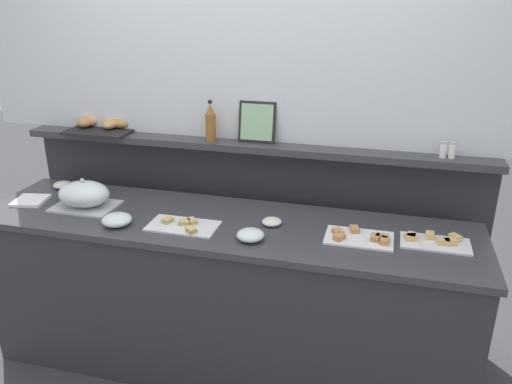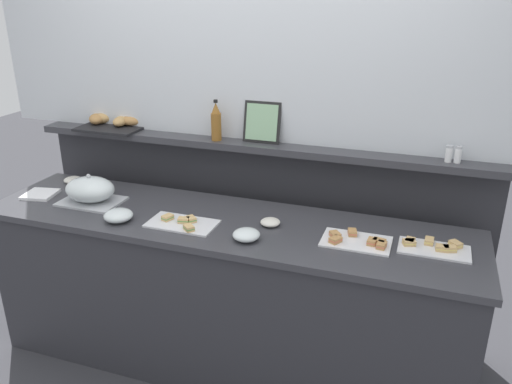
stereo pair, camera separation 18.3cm
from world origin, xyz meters
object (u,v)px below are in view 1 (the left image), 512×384
(vinegar_bottle_amber, at_px, (211,123))
(salt_shaker, at_px, (443,150))
(pepper_shaker, at_px, (452,150))
(sandwich_platter_side, at_px, (434,241))
(condiment_bowl_teal, at_px, (62,185))
(condiment_bowl_cream, at_px, (272,222))
(glass_bowl_large, at_px, (117,220))
(glass_bowl_medium, at_px, (250,235))
(framed_picture, at_px, (257,122))
(bread_basket, at_px, (103,125))
(serving_cloche, at_px, (84,195))
(sandwich_platter_rear, at_px, (360,237))
(sandwich_platter_front, at_px, (183,225))
(napkin_stack, at_px, (31,200))

(vinegar_bottle_amber, relative_size, salt_shaker, 2.71)
(salt_shaker, bearing_deg, vinegar_bottle_amber, -179.37)
(salt_shaker, bearing_deg, pepper_shaker, 0.00)
(sandwich_platter_side, relative_size, condiment_bowl_teal, 2.96)
(condiment_bowl_teal, bearing_deg, condiment_bowl_cream, -7.78)
(glass_bowl_large, height_order, glass_bowl_medium, glass_bowl_large)
(vinegar_bottle_amber, distance_m, framed_picture, 0.27)
(condiment_bowl_cream, xyz_separation_m, bread_basket, (-1.19, 0.44, 0.32))
(serving_cloche, xyz_separation_m, vinegar_bottle_amber, (0.59, 0.43, 0.34))
(sandwich_platter_rear, bearing_deg, serving_cloche, 179.81)
(sandwich_platter_front, xyz_separation_m, glass_bowl_large, (-0.34, -0.06, 0.02))
(pepper_shaker, bearing_deg, salt_shaker, 180.00)
(pepper_shaker, bearing_deg, sandwich_platter_side, -99.54)
(sandwich_platter_side, distance_m, napkin_stack, 2.19)
(sandwich_platter_rear, distance_m, serving_cloche, 1.50)
(vinegar_bottle_amber, bearing_deg, serving_cloche, -143.90)
(sandwich_platter_front, distance_m, framed_picture, 0.75)
(serving_cloche, bearing_deg, framed_picture, 29.58)
(sandwich_platter_side, bearing_deg, pepper_shaker, 80.46)
(sandwich_platter_rear, distance_m, framed_picture, 0.91)
(sandwich_platter_side, distance_m, condiment_bowl_teal, 2.15)
(sandwich_platter_front, height_order, vinegar_bottle_amber, vinegar_bottle_amber)
(glass_bowl_medium, bearing_deg, framed_picture, 102.03)
(glass_bowl_large, bearing_deg, sandwich_platter_front, 10.90)
(condiment_bowl_teal, relative_size, napkin_stack, 0.64)
(glass_bowl_large, height_order, condiment_bowl_cream, glass_bowl_large)
(sandwich_platter_side, height_order, serving_cloche, serving_cloche)
(glass_bowl_medium, height_order, vinegar_bottle_amber, vinegar_bottle_amber)
(pepper_shaker, xyz_separation_m, framed_picture, (-1.06, 0.04, 0.07))
(glass_bowl_medium, bearing_deg, vinegar_bottle_amber, 124.31)
(condiment_bowl_cream, bearing_deg, sandwich_platter_rear, -6.28)
(sandwich_platter_side, height_order, salt_shaker, salt_shaker)
(sandwich_platter_rear, height_order, salt_shaker, salt_shaker)
(vinegar_bottle_amber, bearing_deg, sandwich_platter_side, -17.40)
(sandwich_platter_rear, relative_size, glass_bowl_large, 2.14)
(serving_cloche, distance_m, condiment_bowl_cream, 1.05)
(sandwich_platter_side, relative_size, condiment_bowl_cream, 3.17)
(napkin_stack, relative_size, vinegar_bottle_amber, 0.72)
(condiment_bowl_cream, xyz_separation_m, pepper_shaker, (0.86, 0.40, 0.33))
(sandwich_platter_side, xyz_separation_m, glass_bowl_large, (-1.56, -0.20, 0.02))
(serving_cloche, relative_size, vinegar_bottle_amber, 1.44)
(sandwich_platter_rear, distance_m, bread_basket, 1.74)
(sandwich_platter_front, height_order, glass_bowl_large, glass_bowl_large)
(condiment_bowl_teal, bearing_deg, bread_basket, 57.70)
(glass_bowl_medium, distance_m, pepper_shaker, 1.14)
(sandwich_platter_front, distance_m, bread_basket, 1.01)
(napkin_stack, bearing_deg, serving_cloche, 2.09)
(sandwich_platter_side, xyz_separation_m, pepper_shaker, (0.07, 0.41, 0.34))
(glass_bowl_medium, height_order, pepper_shaker, pepper_shaker)
(sandwich_platter_side, relative_size, bread_basket, 0.80)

